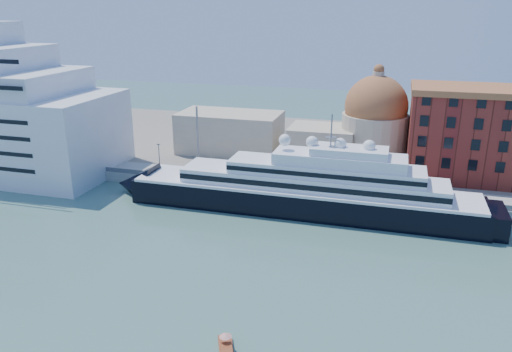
% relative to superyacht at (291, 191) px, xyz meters
% --- Properties ---
extents(ground, '(400.00, 400.00, 0.00)m').
position_rel_superyacht_xyz_m(ground, '(-6.22, -23.00, -4.54)').
color(ground, '#386157').
rests_on(ground, ground).
extents(quay, '(180.00, 10.00, 2.50)m').
position_rel_superyacht_xyz_m(quay, '(-6.22, 11.00, -3.29)').
color(quay, gray).
rests_on(quay, ground).
extents(land, '(260.00, 72.00, 2.00)m').
position_rel_superyacht_xyz_m(land, '(-6.22, 52.00, -3.54)').
color(land, slate).
rests_on(land, ground).
extents(quay_fence, '(180.00, 0.10, 1.20)m').
position_rel_superyacht_xyz_m(quay_fence, '(-6.22, 6.50, -1.44)').
color(quay_fence, slate).
rests_on(quay_fence, quay).
extents(superyacht, '(88.11, 12.22, 26.33)m').
position_rel_superyacht_xyz_m(superyacht, '(0.00, 0.00, 0.00)').
color(superyacht, black).
rests_on(superyacht, ground).
extents(service_barge, '(11.92, 4.94, 2.61)m').
position_rel_superyacht_xyz_m(service_barge, '(-62.43, -3.80, -3.79)').
color(service_barge, white).
rests_on(service_barge, ground).
extents(water_taxi, '(3.98, 5.89, 2.67)m').
position_rel_superyacht_xyz_m(water_taxi, '(2.31, -50.83, -3.90)').
color(water_taxi, maroon).
rests_on(water_taxi, ground).
extents(warehouse, '(43.00, 19.00, 23.25)m').
position_rel_superyacht_xyz_m(warehouse, '(45.78, 29.00, 9.24)').
color(warehouse, maroon).
rests_on(warehouse, land).
extents(church, '(66.00, 18.00, 25.50)m').
position_rel_superyacht_xyz_m(church, '(0.17, 34.72, 6.36)').
color(church, beige).
rests_on(church, land).
extents(lamp_posts, '(120.80, 2.40, 18.00)m').
position_rel_superyacht_xyz_m(lamp_posts, '(-18.89, 9.27, 5.30)').
color(lamp_posts, slate).
rests_on(lamp_posts, quay).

